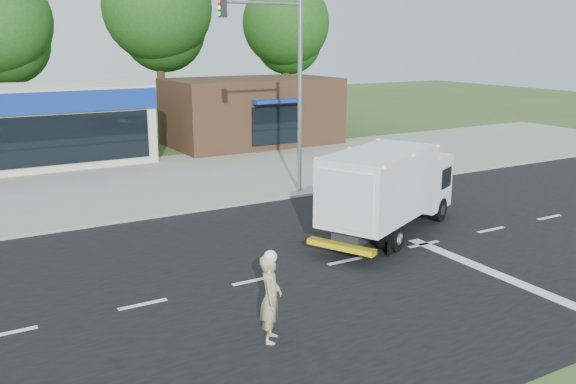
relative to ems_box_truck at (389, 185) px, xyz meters
name	(u,v)px	position (x,y,z in m)	size (l,w,h in m)	color
ground	(345,261)	(-2.63, -1.36, -1.69)	(120.00, 120.00, 0.00)	#385123
road_asphalt	(345,261)	(-2.63, -1.36, -1.68)	(60.00, 14.00, 0.02)	black
sidewalk	(228,198)	(-2.63, 6.84, -1.63)	(60.00, 2.40, 0.12)	gray
parking_apron	(178,173)	(-2.63, 12.64, -1.68)	(60.00, 9.00, 0.02)	gray
lane_markings	(412,267)	(-1.28, -2.71, -1.67)	(55.20, 7.00, 0.01)	silver
ems_box_truck	(389,185)	(0.00, 0.00, 0.00)	(6.82, 4.72, 2.92)	black
emergency_worker	(271,297)	(-6.79, -4.50, -0.69)	(0.78, 0.84, 2.04)	tan
brown_storefront	(252,111)	(4.37, 18.62, 0.31)	(10.00, 6.70, 4.00)	#382316
traffic_signal_pole	(286,75)	(-0.28, 6.24, 3.24)	(3.51, 0.25, 8.00)	gray
background_trees	(84,22)	(-3.48, 26.80, 5.70)	(36.77, 7.39, 12.10)	#332114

